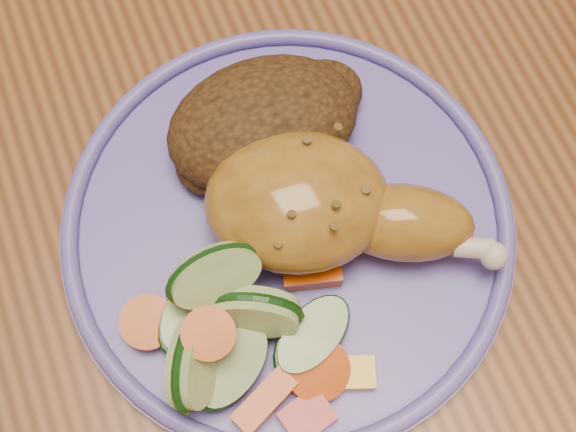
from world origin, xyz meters
The scene contains 7 objects.
ground centered at (0.00, 0.00, 0.00)m, with size 4.00×4.00×0.00m, color #55311D.
dining_table centered at (0.00, 0.00, 0.67)m, with size 0.90×1.40×0.75m.
plate centered at (-0.05, -0.13, 0.76)m, with size 0.26×0.26×0.01m, color #6353AF.
plate_rim centered at (-0.05, -0.13, 0.77)m, with size 0.26×0.26×0.01m, color #6353AF.
chicken_leg centered at (-0.03, -0.14, 0.79)m, with size 0.16×0.13×0.05m.
rice_pilaf centered at (-0.04, -0.08, 0.78)m, with size 0.12×0.08×0.05m.
vegetable_pile centered at (-0.10, -0.18, 0.78)m, with size 0.13×0.12×0.06m.
Camera 1 is at (-0.11, -0.28, 1.19)m, focal length 50.00 mm.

